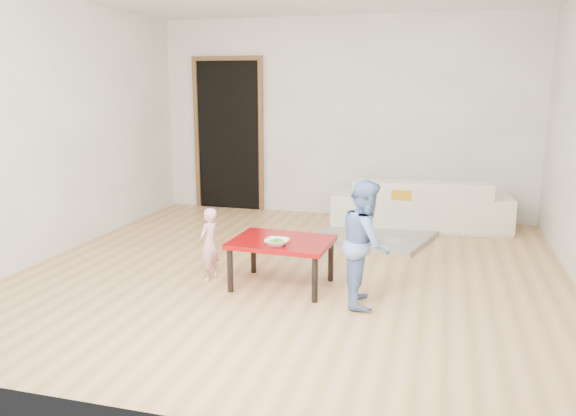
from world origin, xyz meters
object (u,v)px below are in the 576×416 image
at_px(red_table, 282,263).
at_px(bowl, 277,242).
at_px(child_pink, 209,245).
at_px(sofa, 419,202).
at_px(child_blue, 366,243).
at_px(basin, 304,243).

height_order(red_table, bowl, bowl).
height_order(red_table, child_pink, child_pink).
height_order(sofa, red_table, sofa).
height_order(child_pink, child_blue, child_blue).
relative_size(bowl, basin, 0.50).
bearing_deg(red_table, sofa, 67.21).
height_order(red_table, basin, red_table).
xyz_separation_m(child_blue, basin, (-0.83, 1.36, -0.44)).
distance_m(bowl, basin, 1.39).
relative_size(red_table, child_blue, 0.84).
relative_size(sofa, child_blue, 2.11).
bearing_deg(child_pink, child_blue, 91.72).
relative_size(red_table, child_pink, 1.27).
relative_size(bowl, child_blue, 0.20).
height_order(sofa, bowl, sofa).
height_order(sofa, basin, sofa).
height_order(bowl, basin, bowl).
height_order(sofa, child_blue, child_blue).
height_order(bowl, child_pink, child_pink).
bearing_deg(basin, sofa, 49.50).
bearing_deg(child_blue, red_table, 66.15).
bearing_deg(child_blue, child_pink, 73.45).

